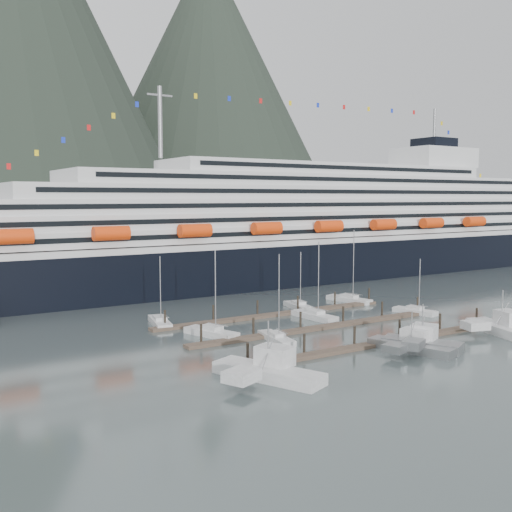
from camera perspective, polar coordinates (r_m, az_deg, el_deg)
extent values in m
plane|color=#4F5D5D|center=(99.74, 9.39, -6.87)|extent=(1600.00, 1600.00, 0.00)
cone|color=black|center=(794.18, -4.58, 15.28)|extent=(360.00, 360.00, 360.00)
cube|color=black|center=(157.09, 2.90, -0.77)|extent=(210.00, 28.00, 12.00)
cube|color=silver|center=(156.50, 2.91, 1.60)|extent=(205.80, 27.44, 1.50)
cube|color=silver|center=(159.27, 4.38, 2.60)|extent=(185.00, 26.00, 3.20)
cube|color=black|center=(149.01, 7.38, 2.42)|extent=(175.75, 0.20, 1.00)
cube|color=silver|center=(160.34, 4.97, 3.76)|extent=(180.00, 25.00, 3.20)
cube|color=black|center=(150.54, 7.86, 3.67)|extent=(171.00, 0.20, 1.00)
cube|color=silver|center=(161.48, 5.54, 4.90)|extent=(172.00, 24.00, 3.20)
cube|color=black|center=(152.14, 8.34, 4.89)|extent=(163.40, 0.20, 1.00)
cube|color=silver|center=(162.71, 6.11, 6.03)|extent=(160.00, 23.00, 3.20)
cube|color=black|center=(153.82, 8.80, 6.08)|extent=(152.00, 0.20, 1.00)
cube|color=silver|center=(164.01, 6.68, 7.10)|extent=(140.00, 22.00, 3.00)
cube|color=black|center=(155.58, 9.26, 7.20)|extent=(133.00, 0.20, 1.00)
cube|color=silver|center=(165.38, 7.23, 8.12)|extent=(95.00, 20.00, 3.00)
cube|color=black|center=(157.77, 9.58, 8.27)|extent=(90.25, 0.20, 1.00)
cube|color=silver|center=(193.48, 16.55, 8.90)|extent=(22.00, 16.00, 6.00)
cube|color=black|center=(193.81, 16.58, 10.23)|extent=(10.00, 10.00, 3.00)
cylinder|color=gray|center=(139.95, -9.12, 12.47)|extent=(1.00, 1.00, 16.00)
cylinder|color=gray|center=(194.35, 16.63, 11.84)|extent=(0.80, 0.80, 10.00)
cylinder|color=#FF410D|center=(114.56, -22.19, 1.73)|extent=(7.00, 2.80, 2.80)
cylinder|color=#FF410D|center=(119.02, -13.63, 2.12)|extent=(7.00, 2.80, 2.80)
cylinder|color=#FF410D|center=(125.92, -5.84, 2.43)|extent=(7.00, 2.80, 2.80)
cylinder|color=#FF410D|center=(134.89, 1.03, 2.67)|extent=(7.00, 2.80, 2.80)
cylinder|color=#FF410D|center=(145.54, 6.97, 2.84)|extent=(7.00, 2.80, 2.80)
cylinder|color=#FF410D|center=(157.53, 12.05, 2.97)|extent=(7.00, 2.80, 2.80)
cylinder|color=#FF410D|center=(170.59, 16.39, 3.06)|extent=(7.00, 2.80, 2.80)
cylinder|color=#FF410D|center=(184.47, 20.10, 3.12)|extent=(7.00, 2.80, 2.80)
cube|color=#4B3C30|center=(89.23, 11.28, -8.23)|extent=(48.00, 2.00, 0.50)
cylinder|color=black|center=(77.30, -0.80, -9.40)|extent=(0.36, 0.36, 3.20)
cylinder|color=black|center=(82.21, 4.61, -8.51)|extent=(0.36, 0.36, 3.20)
cylinder|color=black|center=(87.76, 9.36, -7.65)|extent=(0.36, 0.36, 3.20)
cylinder|color=black|center=(93.85, 13.50, -6.87)|extent=(0.36, 0.36, 3.20)
cylinder|color=black|center=(100.38, 17.11, -6.15)|extent=(0.36, 0.36, 3.20)
cylinder|color=black|center=(107.27, 20.26, -5.50)|extent=(0.36, 0.36, 3.20)
cube|color=#4B3C30|center=(98.78, 6.05, -6.80)|extent=(48.00, 2.00, 0.50)
cylinder|color=black|center=(88.32, -5.25, -7.52)|extent=(0.36, 0.36, 3.20)
cylinder|color=black|center=(92.65, -0.25, -6.87)|extent=(0.36, 0.36, 3.20)
cylinder|color=black|center=(97.61, 4.26, -6.24)|extent=(0.36, 0.36, 3.20)
cylinder|color=black|center=(103.12, 8.30, -5.65)|extent=(0.36, 0.36, 3.20)
cylinder|color=black|center=(109.10, 11.91, -5.09)|extent=(0.36, 0.36, 3.20)
cylinder|color=black|center=(115.47, 15.13, -4.57)|extent=(0.36, 0.36, 3.20)
cube|color=#4B3C30|center=(109.05, 1.79, -5.59)|extent=(48.00, 2.00, 0.50)
cylinder|color=black|center=(99.82, -8.66, -6.03)|extent=(0.36, 0.36, 3.20)
cylinder|color=black|center=(103.66, -4.08, -5.54)|extent=(0.36, 0.36, 3.20)
cylinder|color=black|center=(108.12, 0.14, -5.06)|extent=(0.36, 0.36, 3.20)
cylinder|color=black|center=(113.12, 4.01, -4.60)|extent=(0.36, 0.36, 3.20)
cylinder|color=black|center=(118.60, 7.52, -4.16)|extent=(0.36, 0.36, 3.20)
cylinder|color=black|center=(124.48, 10.72, -3.75)|extent=(0.36, 0.36, 3.20)
cube|color=#BABABA|center=(93.77, -4.28, -7.46)|extent=(5.56, 9.93, 1.49)
cube|color=#BABABA|center=(93.55, -4.29, -6.88)|extent=(3.05, 3.83, 0.85)
cylinder|color=gray|center=(91.79, -3.88, -3.32)|extent=(0.17, 0.17, 12.48)
cube|color=#BABABA|center=(90.32, 1.95, -7.95)|extent=(3.64, 9.09, 1.24)
cube|color=#BABABA|center=(90.14, 1.95, -7.48)|extent=(2.23, 3.33, 0.71)
cylinder|color=gray|center=(88.20, 2.21, -3.82)|extent=(0.14, 0.14, 12.37)
cube|color=#BABABA|center=(107.00, 5.58, -5.83)|extent=(3.39, 9.95, 1.44)
cube|color=#BABABA|center=(106.82, 5.59, -5.34)|extent=(2.30, 3.56, 0.82)
cylinder|color=gray|center=(105.11, 5.98, -2.12)|extent=(0.16, 0.16, 12.82)
cube|color=#BABABA|center=(102.79, -9.14, -6.35)|extent=(4.50, 9.85, 1.34)
cube|color=#BABABA|center=(102.62, -9.15, -5.89)|extent=(2.59, 3.67, 0.76)
cylinder|color=gray|center=(100.79, -9.09, -3.10)|extent=(0.15, 0.15, 10.86)
cube|color=#BABABA|center=(116.28, 4.06, -4.90)|extent=(3.88, 8.85, 1.33)
cube|color=#BABABA|center=(116.13, 4.06, -4.49)|extent=(2.38, 3.27, 0.76)
cylinder|color=gray|center=(114.62, 4.27, -2.16)|extent=(0.15, 0.15, 10.21)
cube|color=#BABABA|center=(124.91, 8.84, -4.22)|extent=(4.42, 10.50, 1.36)
cube|color=#BABABA|center=(124.77, 8.85, -3.82)|extent=(2.59, 3.88, 0.78)
cylinder|color=gray|center=(123.23, 9.27, -0.78)|extent=(0.16, 0.16, 13.97)
cube|color=#BABABA|center=(114.75, 14.88, -5.21)|extent=(4.19, 8.55, 1.28)
cube|color=#BABABA|center=(114.60, 14.90, -4.82)|extent=(2.44, 3.22, 0.73)
cylinder|color=gray|center=(113.49, 15.31, -2.63)|extent=(0.15, 0.15, 9.45)
cube|color=#BABABA|center=(72.19, 1.17, -11.36)|extent=(8.93, 14.38, 2.15)
cube|color=#BABABA|center=(67.65, -1.39, -11.33)|extent=(4.55, 4.24, 1.29)
cube|color=#BABABA|center=(72.72, 1.80, -9.50)|extent=(4.38, 5.02, 2.36)
cube|color=black|center=(72.50, 1.80, -8.84)|extent=(4.08, 4.68, 0.54)
cylinder|color=gray|center=(71.14, 1.18, -8.32)|extent=(0.17, 0.17, 5.37)
cube|color=gray|center=(88.75, 15.51, -8.33)|extent=(8.12, 11.41, 1.99)
cube|color=gray|center=(84.55, 14.77, -8.14)|extent=(4.11, 3.68, 1.20)
cube|color=#BABABA|center=(89.34, 15.74, -6.97)|extent=(3.97, 4.19, 2.19)
cube|color=black|center=(89.17, 15.75, -6.47)|extent=(3.69, 3.91, 0.50)
cylinder|color=gray|center=(87.95, 15.57, -6.03)|extent=(0.16, 0.16, 4.98)
cube|color=gray|center=(87.21, 14.56, -8.56)|extent=(6.65, 12.62, 1.75)
cube|color=gray|center=(82.91, 13.16, -8.52)|extent=(3.64, 3.46, 1.05)
cube|color=#BABABA|center=(87.90, 14.93, -7.34)|extent=(3.43, 4.23, 1.92)
cube|color=black|center=(87.75, 14.94, -6.90)|extent=(3.19, 3.95, 0.44)
cylinder|color=gray|center=(86.51, 14.61, -6.53)|extent=(0.14, 0.14, 4.37)
cube|color=#BABABA|center=(102.47, 22.32, -6.68)|extent=(7.06, 13.38, 2.14)
cube|color=#BABABA|center=(99.21, 20.17, -6.20)|extent=(4.24, 3.67, 1.28)
cube|color=#BABABA|center=(102.87, 22.92, -5.46)|extent=(3.89, 4.49, 2.35)
cube|color=black|center=(102.72, 22.94, -4.99)|extent=(3.62, 4.19, 0.53)
cylinder|color=gray|center=(101.74, 22.41, -4.52)|extent=(0.17, 0.17, 5.34)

